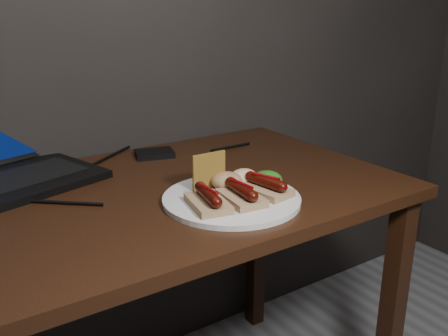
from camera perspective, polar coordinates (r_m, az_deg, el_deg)
The scene contains 11 objects.
desk at distance 1.18m, azimuth -12.77°, elevation -7.65°, with size 1.40×0.70×0.75m.
hard_drive at distance 1.44m, azimuth -7.97°, elevation 1.64°, with size 0.11×0.08×0.02m, color black.
desk_cables at distance 1.29m, azimuth -16.46°, elevation -1.21°, with size 0.99×0.39×0.01m.
plate at distance 1.11m, azimuth 0.86°, elevation -3.56°, with size 0.31×0.31×0.01m, color silver.
bread_sausage_left at distance 1.04m, azimuth -1.83°, elevation -3.63°, with size 0.09×0.13×0.04m.
bread_sausage_center at distance 1.07m, azimuth 1.98°, elevation -3.01°, with size 0.08×0.12×0.04m.
bread_sausage_right at distance 1.12m, azimuth 4.78°, elevation -2.11°, with size 0.09×0.12×0.04m.
crispbread at distance 1.14m, azimuth -1.73°, elevation -0.33°, with size 0.09×0.01×0.09m, color #B08930.
salad_greens at distance 1.15m, azimuth 4.97°, elevation -1.32°, with size 0.07×0.07×0.04m, color #1A5310.
salsa_mound at distance 1.14m, azimuth 0.32°, elevation -1.47°, with size 0.07×0.07×0.04m, color maroon.
coleslaw_mound at distance 1.18m, azimuth 2.34°, elevation -0.98°, with size 0.06×0.06×0.04m, color silver.
Camera 1 is at (-0.35, 0.38, 1.17)m, focal length 40.00 mm.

